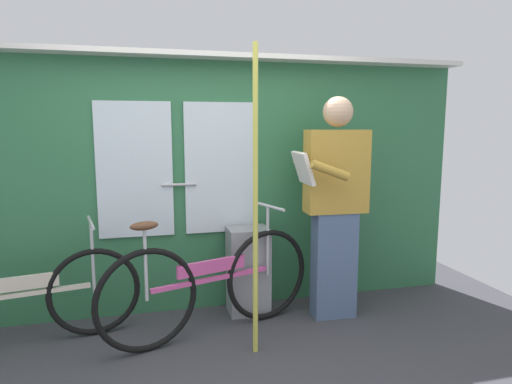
{
  "coord_description": "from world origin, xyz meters",
  "views": [
    {
      "loc": [
        -0.48,
        -2.6,
        1.58
      ],
      "look_at": [
        0.33,
        0.61,
        1.09
      ],
      "focal_mm": 31.24,
      "sensor_mm": 36.0,
      "label": 1
    }
  ],
  "objects": [
    {
      "name": "ground_plane",
      "position": [
        0.0,
        0.0,
        -0.02
      ],
      "size": [
        5.66,
        3.93,
        0.04
      ],
      "primitive_type": "cube",
      "color": "#38383D"
    },
    {
      "name": "train_door_wall",
      "position": [
        -0.01,
        1.16,
        1.13
      ],
      "size": [
        4.66,
        0.28,
        2.16
      ],
      "color": "#2D6B42",
      "rests_on": "ground_plane"
    },
    {
      "name": "bicycle_near_door",
      "position": [
        -0.02,
        0.61,
        0.4
      ],
      "size": [
        1.69,
        0.66,
        0.96
      ],
      "rotation": [
        0.0,
        0.0,
        0.31
      ],
      "color": "black",
      "rests_on": "ground_plane"
    },
    {
      "name": "bicycle_leaning_behind",
      "position": [
        -1.4,
        0.72,
        0.36
      ],
      "size": [
        1.71,
        0.49,
        0.89
      ],
      "rotation": [
        0.0,
        0.0,
        0.18
      ],
      "color": "black",
      "rests_on": "ground_plane"
    },
    {
      "name": "passenger_reading_newspaper",
      "position": [
        1.01,
        0.69,
        0.96
      ],
      "size": [
        0.6,
        0.53,
        1.81
      ],
      "rotation": [
        0.0,
        0.0,
        3.1
      ],
      "color": "slate",
      "rests_on": "ground_plane"
    },
    {
      "name": "trash_bin_by_wall",
      "position": [
        0.35,
        0.94,
        0.37
      ],
      "size": [
        0.34,
        0.28,
        0.73
      ],
      "primitive_type": "cube",
      "color": "gray",
      "rests_on": "ground_plane"
    },
    {
      "name": "handrail_pole",
      "position": [
        0.24,
        0.27,
        1.06
      ],
      "size": [
        0.04,
        0.04,
        2.12
      ],
      "primitive_type": "cylinder",
      "color": "#C6C14C",
      "rests_on": "ground_plane"
    }
  ]
}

